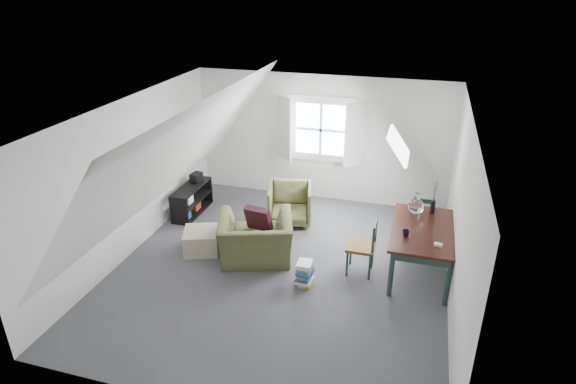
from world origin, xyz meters
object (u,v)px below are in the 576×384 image
(armchair_near, at_px, (256,259))
(dining_chair_far, at_px, (422,217))
(dining_table, at_px, (423,235))
(dining_chair_near, at_px, (363,246))
(ottoman, at_px, (202,241))
(magazine_stack, at_px, (305,274))
(media_shelf, at_px, (191,202))
(armchair_far, at_px, (290,221))

(armchair_near, height_order, dining_chair_far, dining_chair_far)
(dining_table, bearing_deg, dining_chair_far, 86.91)
(armchair_near, relative_size, dining_chair_near, 1.28)
(ottoman, bearing_deg, magazine_stack, -13.42)
(dining_chair_far, distance_m, magazine_stack, 2.43)
(media_shelf, distance_m, magazine_stack, 3.11)
(armchair_far, height_order, ottoman, ottoman)
(armchair_near, distance_m, dining_chair_far, 2.89)
(dining_chair_near, bearing_deg, magazine_stack, -61.02)
(dining_chair_near, height_order, media_shelf, dining_chair_near)
(armchair_near, height_order, dining_table, dining_table)
(ottoman, xyz_separation_m, dining_table, (3.49, 0.32, 0.49))
(dining_table, relative_size, media_shelf, 1.45)
(armchair_far, distance_m, media_shelf, 1.92)
(armchair_near, xyz_separation_m, magazine_stack, (0.92, -0.45, 0.18))
(dining_chair_near, distance_m, media_shelf, 3.59)
(media_shelf, bearing_deg, dining_chair_far, 0.38)
(ottoman, relative_size, dining_table, 0.36)
(armchair_far, bearing_deg, ottoman, -142.32)
(armchair_far, bearing_deg, dining_chair_near, -53.73)
(dining_table, distance_m, dining_chair_near, 0.90)
(magazine_stack, bearing_deg, armchair_far, 112.30)
(dining_table, bearing_deg, media_shelf, 163.61)
(armchair_far, relative_size, media_shelf, 0.74)
(dining_chair_far, bearing_deg, media_shelf, 5.32)
(armchair_near, distance_m, ottoman, 0.97)
(magazine_stack, bearing_deg, dining_chair_near, 35.68)
(armchair_far, bearing_deg, magazine_stack, -81.22)
(dining_chair_far, xyz_separation_m, dining_chair_near, (-0.81, -1.28, 0.02))
(dining_table, height_order, dining_chair_near, dining_chair_near)
(armchair_far, distance_m, dining_chair_far, 2.38)
(dining_chair_far, bearing_deg, ottoman, 24.42)
(armchair_far, relative_size, magazine_stack, 2.18)
(armchair_far, xyz_separation_m, dining_table, (2.37, -1.07, 0.67))
(dining_table, bearing_deg, ottoman, -179.71)
(media_shelf, bearing_deg, dining_chair_near, -19.82)
(dining_table, relative_size, magazine_stack, 4.27)
(armchair_near, height_order, dining_chair_near, dining_chair_near)
(ottoman, distance_m, media_shelf, 1.41)
(armchair_near, relative_size, armchair_far, 1.44)
(armchair_far, distance_m, dining_table, 2.69)
(dining_table, xyz_separation_m, dining_chair_near, (-0.85, -0.21, -0.21))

